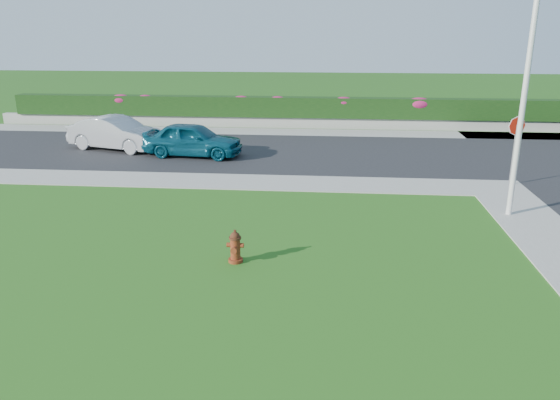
# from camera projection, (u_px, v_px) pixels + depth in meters

# --- Properties ---
(ground) EXTENTS (120.00, 120.00, 0.00)m
(ground) POSITION_uv_depth(u_px,v_px,m) (274.00, 303.00, 11.23)
(ground) COLOR black
(ground) RESTS_ON ground
(street_far) EXTENTS (26.00, 8.00, 0.04)m
(street_far) POSITION_uv_depth(u_px,v_px,m) (196.00, 151.00, 24.94)
(street_far) COLOR black
(street_far) RESTS_ON ground
(sidewalk_far) EXTENTS (24.00, 2.00, 0.04)m
(sidewalk_far) POSITION_uv_depth(u_px,v_px,m) (138.00, 179.00, 20.28)
(sidewalk_far) COLOR gray
(sidewalk_far) RESTS_ON ground
(curb_corner) EXTENTS (2.00, 2.00, 0.04)m
(curb_corner) POSITION_uv_depth(u_px,v_px,m) (497.00, 188.00, 19.17)
(curb_corner) COLOR gray
(curb_corner) RESTS_ON ground
(sidewalk_beyond) EXTENTS (34.00, 2.00, 0.04)m
(sidewalk_beyond) POSITION_uv_depth(u_px,v_px,m) (291.00, 132.00, 29.35)
(sidewalk_beyond) COLOR gray
(sidewalk_beyond) RESTS_ON ground
(retaining_wall) EXTENTS (34.00, 0.40, 0.60)m
(retaining_wall) POSITION_uv_depth(u_px,v_px,m) (293.00, 122.00, 30.69)
(retaining_wall) COLOR gray
(retaining_wall) RESTS_ON ground
(hedge) EXTENTS (32.00, 0.90, 1.10)m
(hedge) POSITION_uv_depth(u_px,v_px,m) (293.00, 107.00, 30.52)
(hedge) COLOR black
(hedge) RESTS_ON retaining_wall
(fire_hydrant) EXTENTS (0.42, 0.40, 0.82)m
(fire_hydrant) POSITION_uv_depth(u_px,v_px,m) (235.00, 247.00, 13.08)
(fire_hydrant) COLOR #571E0D
(fire_hydrant) RESTS_ON ground
(sedan_teal) EXTENTS (4.44, 2.18, 1.46)m
(sedan_teal) POSITION_uv_depth(u_px,v_px,m) (193.00, 139.00, 23.67)
(sedan_teal) COLOR #0C475B
(sedan_teal) RESTS_ON street_far
(sedan_silver) EXTENTS (4.80, 2.86, 1.49)m
(sedan_silver) POSITION_uv_depth(u_px,v_px,m) (116.00, 133.00, 24.94)
(sedan_silver) COLOR #A6AAAE
(sedan_silver) RESTS_ON street_far
(utility_pole) EXTENTS (0.16, 0.16, 6.37)m
(utility_pole) POSITION_uv_depth(u_px,v_px,m) (522.00, 110.00, 15.50)
(utility_pole) COLOR silver
(utility_pole) RESTS_ON ground
(stop_sign) EXTENTS (0.64, 0.26, 2.50)m
(stop_sign) POSITION_uv_depth(u_px,v_px,m) (516.00, 135.00, 18.97)
(stop_sign) COLOR slate
(stop_sign) RESTS_ON ground
(flower_clump_a) EXTENTS (1.21, 0.78, 0.60)m
(flower_clump_a) POSITION_uv_depth(u_px,v_px,m) (121.00, 100.00, 31.18)
(flower_clump_a) COLOR #C02066
(flower_clump_a) RESTS_ON hedge
(flower_clump_b) EXTENTS (1.01, 0.65, 0.50)m
(flower_clump_b) POSITION_uv_depth(u_px,v_px,m) (145.00, 99.00, 31.04)
(flower_clump_b) COLOR #C02066
(flower_clump_b) RESTS_ON hedge
(flower_clump_c) EXTENTS (1.08, 0.69, 0.54)m
(flower_clump_c) POSITION_uv_depth(u_px,v_px,m) (241.00, 101.00, 30.57)
(flower_clump_c) COLOR #C02066
(flower_clump_c) RESTS_ON hedge
(flower_clump_d) EXTENTS (1.05, 0.67, 0.52)m
(flower_clump_d) POSITION_uv_depth(u_px,v_px,m) (278.00, 101.00, 30.40)
(flower_clump_d) COLOR #C02066
(flower_clump_d) RESTS_ON hedge
(flower_clump_e) EXTENTS (1.14, 0.73, 0.57)m
(flower_clump_e) POSITION_uv_depth(u_px,v_px,m) (344.00, 102.00, 30.09)
(flower_clump_e) COLOR #C02066
(flower_clump_e) RESTS_ON hedge
(flower_clump_f) EXTENTS (1.36, 0.88, 0.68)m
(flower_clump_f) POSITION_uv_depth(u_px,v_px,m) (419.00, 104.00, 29.75)
(flower_clump_f) COLOR #C02066
(flower_clump_f) RESTS_ON hedge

